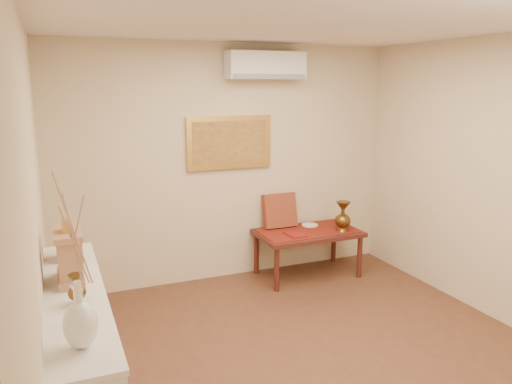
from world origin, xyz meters
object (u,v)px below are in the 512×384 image
brass_urn_tall (343,213)px  low_table (308,236)px  wooden_chest (67,243)px  display_ledge (80,364)px  mantel_clock (69,256)px  white_vase (76,263)px

brass_urn_tall → low_table: 0.49m
brass_urn_tall → wooden_chest: (-3.04, -1.04, 0.33)m
display_ledge → low_table: size_ratio=1.68×
mantel_clock → white_vase: bearing=-89.6°
mantel_clock → brass_urn_tall: bearing=26.4°
white_vase → mantel_clock: bearing=90.4°
display_ledge → mantel_clock: mantel_clock is taller
wooden_chest → white_vase: bearing=-89.6°
brass_urn_tall → white_vase: bearing=-141.3°
white_vase → brass_urn_tall: bearing=38.7°
white_vase → low_table: 3.84m
brass_urn_tall → wooden_chest: 3.23m
wooden_chest → low_table: 3.01m
white_vase → brass_urn_tall: size_ratio=2.04×
brass_urn_tall → low_table: brass_urn_tall is taller
display_ledge → mantel_clock: (-0.00, 0.20, 0.66)m
display_ledge → mantel_clock: size_ratio=4.93×
display_ledge → brass_urn_tall: bearing=29.4°
white_vase → display_ledge: size_ratio=0.43×
white_vase → brass_urn_tall: (3.04, 2.43, -0.64)m
brass_urn_tall → display_ledge: bearing=-150.6°
mantel_clock → wooden_chest: 0.47m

